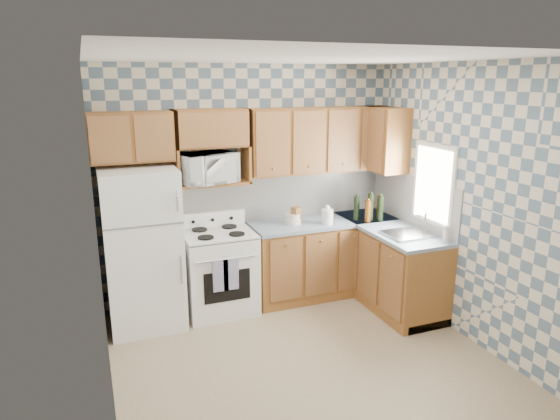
# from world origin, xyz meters

# --- Properties ---
(floor) EXTENTS (3.40, 3.40, 0.00)m
(floor) POSITION_xyz_m (0.00, 0.00, 0.00)
(floor) COLOR #89765A
(floor) RESTS_ON ground
(back_wall) EXTENTS (3.40, 0.02, 2.70)m
(back_wall) POSITION_xyz_m (0.00, 1.60, 1.35)
(back_wall) COLOR slate
(back_wall) RESTS_ON ground
(right_wall) EXTENTS (0.02, 3.20, 2.70)m
(right_wall) POSITION_xyz_m (1.70, 0.00, 1.35)
(right_wall) COLOR slate
(right_wall) RESTS_ON ground
(backsplash_back) EXTENTS (2.60, 0.02, 0.56)m
(backsplash_back) POSITION_xyz_m (0.40, 1.59, 1.20)
(backsplash_back) COLOR white
(backsplash_back) RESTS_ON back_wall
(backsplash_right) EXTENTS (0.02, 1.60, 0.56)m
(backsplash_right) POSITION_xyz_m (1.69, 0.80, 1.20)
(backsplash_right) COLOR white
(backsplash_right) RESTS_ON right_wall
(refrigerator) EXTENTS (0.75, 0.70, 1.68)m
(refrigerator) POSITION_xyz_m (-1.27, 1.25, 0.84)
(refrigerator) COLOR white
(refrigerator) RESTS_ON floor
(stove_body) EXTENTS (0.76, 0.65, 0.90)m
(stove_body) POSITION_xyz_m (-0.47, 1.28, 0.45)
(stove_body) COLOR white
(stove_body) RESTS_ON floor
(cooktop) EXTENTS (0.76, 0.65, 0.02)m
(cooktop) POSITION_xyz_m (-0.47, 1.28, 0.91)
(cooktop) COLOR silver
(cooktop) RESTS_ON stove_body
(backguard) EXTENTS (0.76, 0.08, 0.17)m
(backguard) POSITION_xyz_m (-0.47, 1.55, 1.00)
(backguard) COLOR white
(backguard) RESTS_ON cooktop
(dish_towel_left) EXTENTS (0.16, 0.02, 0.34)m
(dish_towel_left) POSITION_xyz_m (-0.54, 0.93, 0.56)
(dish_towel_left) COLOR navy
(dish_towel_left) RESTS_ON stove_body
(dish_towel_right) EXTENTS (0.16, 0.02, 0.34)m
(dish_towel_right) POSITION_xyz_m (-0.43, 0.93, 0.56)
(dish_towel_right) COLOR navy
(dish_towel_right) RESTS_ON stove_body
(base_cabinets_back) EXTENTS (1.75, 0.60, 0.88)m
(base_cabinets_back) POSITION_xyz_m (0.82, 1.30, 0.44)
(base_cabinets_back) COLOR brown
(base_cabinets_back) RESTS_ON floor
(base_cabinets_right) EXTENTS (0.60, 1.60, 0.88)m
(base_cabinets_right) POSITION_xyz_m (1.40, 0.80, 0.44)
(base_cabinets_right) COLOR brown
(base_cabinets_right) RESTS_ON floor
(countertop_back) EXTENTS (1.77, 0.63, 0.04)m
(countertop_back) POSITION_xyz_m (0.82, 1.30, 0.90)
(countertop_back) COLOR slate
(countertop_back) RESTS_ON base_cabinets_back
(countertop_right) EXTENTS (0.63, 1.60, 0.04)m
(countertop_right) POSITION_xyz_m (1.40, 0.80, 0.90)
(countertop_right) COLOR slate
(countertop_right) RESTS_ON base_cabinets_right
(upper_cabinets_back) EXTENTS (1.75, 0.33, 0.74)m
(upper_cabinets_back) POSITION_xyz_m (0.82, 1.44, 1.85)
(upper_cabinets_back) COLOR brown
(upper_cabinets_back) RESTS_ON back_wall
(upper_cabinets_fridge) EXTENTS (0.82, 0.33, 0.50)m
(upper_cabinets_fridge) POSITION_xyz_m (-1.29, 1.44, 1.97)
(upper_cabinets_fridge) COLOR brown
(upper_cabinets_fridge) RESTS_ON back_wall
(upper_cabinets_right) EXTENTS (0.33, 0.70, 0.74)m
(upper_cabinets_right) POSITION_xyz_m (1.53, 1.25, 1.85)
(upper_cabinets_right) COLOR brown
(upper_cabinets_right) RESTS_ON right_wall
(microwave_shelf) EXTENTS (0.80, 0.33, 0.03)m
(microwave_shelf) POSITION_xyz_m (-0.47, 1.44, 1.44)
(microwave_shelf) COLOR brown
(microwave_shelf) RESTS_ON back_wall
(microwave) EXTENTS (0.67, 0.55, 0.32)m
(microwave) POSITION_xyz_m (-0.54, 1.38, 1.61)
(microwave) COLOR white
(microwave) RESTS_ON microwave_shelf
(sink) EXTENTS (0.48, 0.40, 0.03)m
(sink) POSITION_xyz_m (1.40, 0.45, 0.93)
(sink) COLOR #B7B7BC
(sink) RESTS_ON countertop_right
(window) EXTENTS (0.02, 0.66, 0.86)m
(window) POSITION_xyz_m (1.69, 0.45, 1.45)
(window) COLOR silver
(window) RESTS_ON right_wall
(bottle_0) EXTENTS (0.07, 0.07, 0.32)m
(bottle_0) POSITION_xyz_m (1.33, 1.10, 1.08)
(bottle_0) COLOR black
(bottle_0) RESTS_ON countertop_back
(bottle_1) EXTENTS (0.07, 0.07, 0.29)m
(bottle_1) POSITION_xyz_m (1.43, 1.04, 1.07)
(bottle_1) COLOR black
(bottle_1) RESTS_ON countertop_back
(bottle_2) EXTENTS (0.07, 0.07, 0.27)m
(bottle_2) POSITION_xyz_m (1.48, 1.14, 1.06)
(bottle_2) COLOR #5D300B
(bottle_2) RESTS_ON countertop_back
(bottle_3) EXTENTS (0.07, 0.07, 0.25)m
(bottle_3) POSITION_xyz_m (1.26, 1.04, 1.05)
(bottle_3) COLOR #5D300B
(bottle_3) RESTS_ON countertop_back
(bottle_4) EXTENTS (0.07, 0.07, 0.28)m
(bottle_4) POSITION_xyz_m (1.18, 1.16, 1.06)
(bottle_4) COLOR black
(bottle_4) RESTS_ON countertop_back
(knife_block) EXTENTS (0.12, 0.12, 0.20)m
(knife_block) POSITION_xyz_m (0.45, 1.27, 1.02)
(knife_block) COLOR brown
(knife_block) RESTS_ON countertop_back
(electric_kettle) EXTENTS (0.13, 0.13, 0.17)m
(electric_kettle) POSITION_xyz_m (0.78, 1.14, 1.01)
(electric_kettle) COLOR white
(electric_kettle) RESTS_ON countertop_back
(food_containers) EXTENTS (0.18, 0.18, 0.12)m
(food_containers) POSITION_xyz_m (0.42, 1.28, 0.98)
(food_containers) COLOR beige
(food_containers) RESTS_ON countertop_back
(soap_bottle) EXTENTS (0.06, 0.06, 0.17)m
(soap_bottle) POSITION_xyz_m (1.62, 0.11, 1.01)
(soap_bottle) COLOR beige
(soap_bottle) RESTS_ON countertop_right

